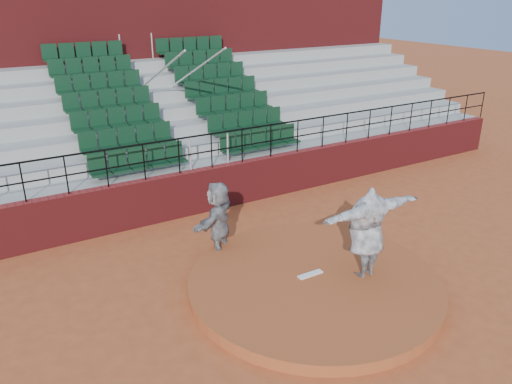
% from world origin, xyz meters
% --- Properties ---
extents(ground, '(90.00, 90.00, 0.00)m').
position_xyz_m(ground, '(0.00, 0.00, 0.00)').
color(ground, '#AC4E26').
rests_on(ground, ground).
extents(pitchers_mound, '(5.50, 5.50, 0.25)m').
position_xyz_m(pitchers_mound, '(0.00, 0.00, 0.12)').
color(pitchers_mound, '#A34B24').
rests_on(pitchers_mound, ground).
extents(pitching_rubber, '(0.60, 0.15, 0.03)m').
position_xyz_m(pitching_rubber, '(0.00, 0.15, 0.27)').
color(pitching_rubber, white).
rests_on(pitching_rubber, pitchers_mound).
extents(boundary_wall, '(24.00, 0.30, 1.30)m').
position_xyz_m(boundary_wall, '(0.00, 5.00, 0.65)').
color(boundary_wall, maroon).
rests_on(boundary_wall, ground).
extents(wall_railing, '(24.04, 0.05, 1.03)m').
position_xyz_m(wall_railing, '(0.00, 5.00, 2.03)').
color(wall_railing, black).
rests_on(wall_railing, boundary_wall).
extents(seating_deck, '(24.00, 5.97, 4.63)m').
position_xyz_m(seating_deck, '(0.00, 8.65, 1.43)').
color(seating_deck, '#989893').
rests_on(seating_deck, ground).
extents(press_box_facade, '(24.00, 3.00, 7.10)m').
position_xyz_m(press_box_facade, '(0.00, 12.60, 3.55)').
color(press_box_facade, maroon).
rests_on(press_box_facade, ground).
extents(pitcher, '(2.55, 0.70, 2.07)m').
position_xyz_m(pitcher, '(1.01, -0.43, 1.29)').
color(pitcher, black).
rests_on(pitcher, pitchers_mound).
extents(fielder, '(1.73, 1.58, 1.92)m').
position_xyz_m(fielder, '(-1.12, 2.38, 0.96)').
color(fielder, black).
rests_on(fielder, ground).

